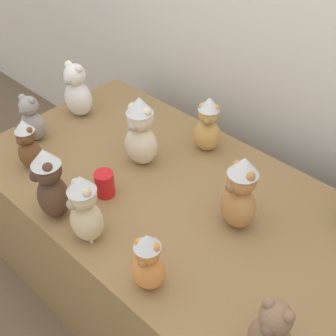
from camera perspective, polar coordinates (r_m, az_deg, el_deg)
The scene contains 15 objects.
ground_plane at distance 2.29m, azimuth -4.56°, elevation -20.16°, with size 10.00×10.00×0.00m, color brown.
wall_back at distance 2.03m, azimuth 15.23°, elevation 19.18°, with size 7.00×0.08×2.60m, color silver.
display_table at distance 2.07m, azimuth 0.00°, elevation -10.61°, with size 1.74×0.97×0.76m, color olive.
teddy_bear_chestnut at distance 1.93m, azimuth -18.11°, elevation 2.96°, with size 0.13×0.12×0.24m.
teddy_bear_sand at distance 1.54m, azimuth -11.02°, elevation -5.34°, with size 0.14×0.13×0.30m.
teddy_bear_cocoa at distance 1.65m, azimuth -15.38°, elevation -2.03°, with size 0.18×0.16×0.31m.
teddy_bear_cream at distance 1.83m, azimuth -3.68°, elevation 4.79°, with size 0.17×0.15×0.33m.
teddy_bear_honey at distance 1.93m, azimuth 5.31°, elevation 5.73°, with size 0.16×0.15×0.28m.
teddy_bear_snow at distance 2.22m, azimuth -11.98°, elevation 9.94°, with size 0.16×0.14×0.29m.
teddy_bear_caramel at distance 1.57m, azimuth 9.53°, elevation -3.35°, with size 0.17×0.16×0.32m.
teddy_bear_mocha at distance 1.30m, azimuth 13.56°, elevation -20.52°, with size 0.13×0.12×0.25m.
teddy_bear_ginger at distance 1.39m, azimuth -2.67°, elevation -12.37°, with size 0.14×0.13×0.25m.
teddy_bear_ash at distance 2.10m, azimuth -17.66°, elevation 6.17°, with size 0.15×0.13×0.24m.
party_cup_red at distance 1.75m, azimuth -8.41°, elevation -2.10°, with size 0.08×0.08×0.11m, color red.
name_card_front_left at distance 1.62m, azimuth -10.82°, elevation -8.52°, with size 0.07×0.01×0.05m, color white.
Camera 1 is at (0.89, -0.70, 1.99)m, focal length 45.85 mm.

